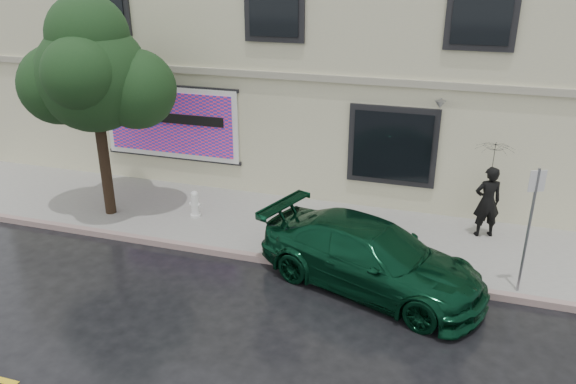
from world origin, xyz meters
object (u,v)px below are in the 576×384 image
(pedestrian, at_px, (487,202))
(fire_hydrant, at_px, (195,204))
(street_tree, at_px, (93,77))
(car, at_px, (371,257))

(pedestrian, distance_m, fire_hydrant, 7.33)
(fire_hydrant, bearing_deg, street_tree, -175.77)
(car, distance_m, street_tree, 7.94)
(car, bearing_deg, street_tree, 98.59)
(car, distance_m, pedestrian, 3.72)
(car, relative_size, pedestrian, 2.72)
(car, relative_size, street_tree, 0.97)
(street_tree, bearing_deg, car, -10.54)
(car, distance_m, fire_hydrant, 5.23)
(street_tree, height_order, fire_hydrant, street_tree)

